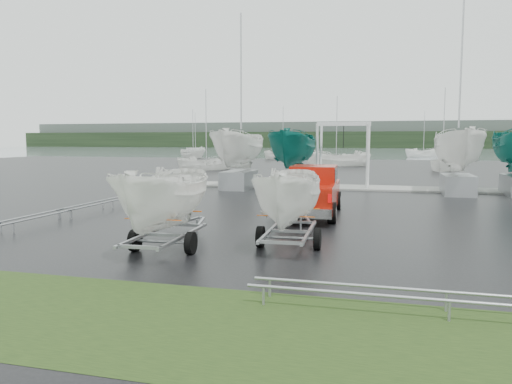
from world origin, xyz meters
name	(u,v)px	position (x,y,z in m)	size (l,w,h in m)	color
ground_plane	(306,220)	(0.00, 0.00, 0.00)	(120.00, 120.00, 0.00)	black
lake	(376,153)	(0.00, 100.00, -0.01)	(300.00, 300.00, 0.00)	gray
grass_verge	(198,325)	(0.00, -11.00, 0.00)	(40.00, 40.00, 0.00)	black
dock	(340,187)	(0.00, 13.00, 0.05)	(30.00, 3.00, 0.12)	gray
treeline	(382,140)	(0.00, 170.00, 3.00)	(300.00, 8.00, 6.00)	black
far_hill	(382,134)	(0.00, 178.00, 5.00)	(300.00, 6.00, 10.00)	#4C5651
pickup_truck	(312,189)	(-0.03, 1.69, 1.01)	(2.39, 5.93, 1.94)	#991408
trailer_hitched	(290,149)	(0.29, -4.72, 2.75)	(1.82, 3.66, 5.08)	#95979D
trailer_parked	(164,146)	(-2.87, -6.13, 2.85)	(1.88, 3.65, 5.26)	#95979D
boat_hoist	(343,145)	(0.18, 13.00, 2.67)	(3.30, 2.18, 4.12)	silver
keelboat_0	(239,124)	(-5.99, 11.00, 3.98)	(2.50, 3.20, 10.67)	#95979D
keelboat_1	(294,124)	(-2.59, 11.20, 3.94)	(2.48, 3.20, 7.70)	#95979D
keelboat_2	(460,122)	(6.63, 11.00, 3.99)	(2.51, 3.20, 10.68)	#95979D
mast_rack_0	(108,201)	(-9.00, 1.00, 0.35)	(0.56, 6.50, 0.06)	#95979D
mast_rack_1	(7,222)	(-9.00, -5.00, 0.35)	(0.56, 6.50, 0.06)	#95979D
mast_rack_2	(448,296)	(4.00, -9.50, 0.35)	(7.00, 0.56, 0.06)	#95979D
moored_boat_0	(207,170)	(-14.69, 28.46, 0.01)	(3.40, 3.40, 11.15)	white
moored_boat_1	(336,166)	(-2.99, 39.75, 0.00)	(3.06, 2.99, 11.92)	white
moored_boat_2	(442,171)	(7.95, 33.14, 0.01)	(2.38, 2.42, 10.69)	white
moored_boat_4	(193,158)	(-28.46, 58.79, 0.01)	(3.49, 3.48, 11.27)	white
moored_boat_5	(423,157)	(8.68, 73.62, 0.00)	(3.54, 3.50, 11.46)	white
moored_boat_6	(196,156)	(-31.96, 68.53, 0.00)	(3.81, 3.83, 11.57)	white
moored_boat_7	(283,160)	(-12.68, 55.87, 0.01)	(3.03, 2.98, 11.22)	white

